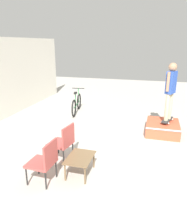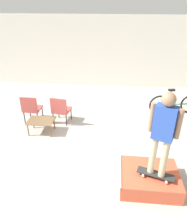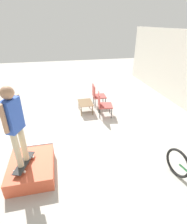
% 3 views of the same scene
% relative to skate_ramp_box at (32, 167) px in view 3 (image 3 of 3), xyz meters
% --- Properties ---
extents(ground_plane, '(24.00, 24.00, 0.00)m').
position_rel_skate_ramp_box_xyz_m(ground_plane, '(-1.58, 0.86, -0.17)').
color(ground_plane, '#B7B2A8').
extents(skate_ramp_box, '(1.26, 1.01, 0.37)m').
position_rel_skate_ramp_box_xyz_m(skate_ramp_box, '(0.00, 0.00, 0.00)').
color(skate_ramp_box, '#DB5638').
rests_on(skate_ramp_box, ground_plane).
extents(skateboard_on_ramp, '(0.77, 0.41, 0.07)m').
position_rel_skate_ramp_box_xyz_m(skateboard_on_ramp, '(0.09, -0.12, 0.26)').
color(skateboard_on_ramp, '#2D2D2D').
rests_on(skateboard_on_ramp, skate_ramp_box).
extents(person_skater, '(0.53, 0.34, 1.79)m').
position_rel_skate_ramp_box_xyz_m(person_skater, '(0.09, -0.12, 1.33)').
color(person_skater, '#C6B793').
rests_on(person_skater, skateboard_on_ramp).
extents(coffee_table, '(0.76, 0.54, 0.41)m').
position_rel_skate_ramp_box_xyz_m(coffee_table, '(-2.92, 1.78, 0.19)').
color(coffee_table, brown).
rests_on(coffee_table, ground_plane).
extents(patio_chair_left, '(0.54, 0.54, 0.93)m').
position_rel_skate_ramp_box_xyz_m(patio_chair_left, '(-3.41, 2.37, 0.34)').
color(patio_chair_left, black).
rests_on(patio_chair_left, ground_plane).
extents(patio_chair_right, '(0.59, 0.59, 0.93)m').
position_rel_skate_ramp_box_xyz_m(patio_chair_right, '(-2.46, 2.37, 0.34)').
color(patio_chair_right, black).
rests_on(patio_chair_right, ground_plane).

